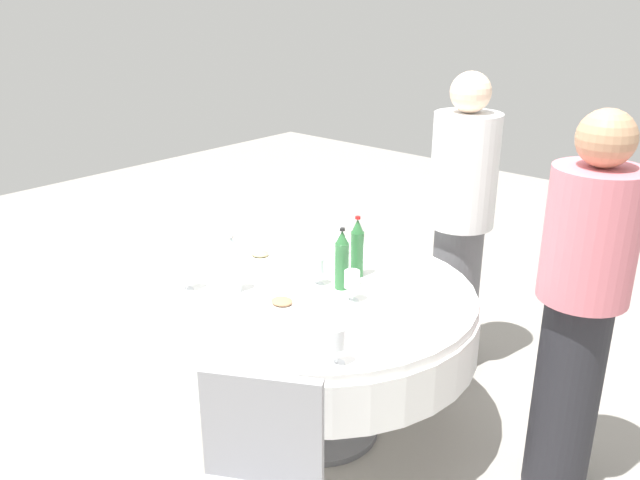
{
  "coord_description": "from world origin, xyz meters",
  "views": [
    {
      "loc": [
        1.75,
        -1.98,
        1.99
      ],
      "look_at": [
        0.0,
        0.0,
        0.98
      ],
      "focal_mm": 36.96,
      "sensor_mm": 36.0,
      "label": 1
    }
  ],
  "objects_px": {
    "plate_outer": "(282,304)",
    "wine_glass_west": "(338,236)",
    "wine_glass_left": "(185,266)",
    "plate_mid": "(411,269)",
    "person_south": "(460,222)",
    "dining_table": "(320,320)",
    "wine_glass_rear": "(337,339)",
    "bottle_green_south": "(342,260)",
    "bottle_clear_near": "(233,265)",
    "wine_glass_inner": "(317,267)",
    "plate_west": "(260,256)",
    "person_near": "(580,307)",
    "wine_glass_right": "(352,280)",
    "bottle_green_front": "(357,248)"
  },
  "relations": [
    {
      "from": "wine_glass_rear",
      "to": "bottle_clear_near",
      "type": "bearing_deg",
      "value": 167.42
    },
    {
      "from": "bottle_green_front",
      "to": "wine_glass_right",
      "type": "xyz_separation_m",
      "value": [
        0.15,
        -0.22,
        -0.04
      ]
    },
    {
      "from": "dining_table",
      "to": "wine_glass_rear",
      "type": "relative_size",
      "value": 9.78
    },
    {
      "from": "bottle_green_front",
      "to": "plate_west",
      "type": "xyz_separation_m",
      "value": [
        -0.49,
        -0.15,
        -0.12
      ]
    },
    {
      "from": "wine_glass_west",
      "to": "wine_glass_left",
      "type": "bearing_deg",
      "value": -107.63
    },
    {
      "from": "bottle_green_front",
      "to": "bottle_green_south",
      "type": "bearing_deg",
      "value": -77.53
    },
    {
      "from": "bottle_green_south",
      "to": "wine_glass_west",
      "type": "distance_m",
      "value": 0.39
    },
    {
      "from": "wine_glass_inner",
      "to": "person_near",
      "type": "distance_m",
      "value": 1.1
    },
    {
      "from": "wine_glass_left",
      "to": "wine_glass_west",
      "type": "xyz_separation_m",
      "value": [
        0.24,
        0.75,
        -0.01
      ]
    },
    {
      "from": "bottle_green_south",
      "to": "person_near",
      "type": "xyz_separation_m",
      "value": [
        0.94,
        0.3,
        -0.03
      ]
    },
    {
      "from": "dining_table",
      "to": "bottle_green_south",
      "type": "bearing_deg",
      "value": 55.1
    },
    {
      "from": "person_south",
      "to": "bottle_green_front",
      "type": "bearing_deg",
      "value": -91.05
    },
    {
      "from": "wine_glass_west",
      "to": "person_south",
      "type": "bearing_deg",
      "value": 58.25
    },
    {
      "from": "dining_table",
      "to": "bottle_green_front",
      "type": "bearing_deg",
      "value": 84.19
    },
    {
      "from": "bottle_green_south",
      "to": "plate_outer",
      "type": "height_order",
      "value": "bottle_green_south"
    },
    {
      "from": "wine_glass_right",
      "to": "wine_glass_rear",
      "type": "height_order",
      "value": "wine_glass_rear"
    },
    {
      "from": "bottle_green_front",
      "to": "plate_mid",
      "type": "relative_size",
      "value": 1.31
    },
    {
      "from": "bottle_green_front",
      "to": "wine_glass_inner",
      "type": "height_order",
      "value": "bottle_green_front"
    },
    {
      "from": "bottle_green_south",
      "to": "dining_table",
      "type": "bearing_deg",
      "value": -124.9
    },
    {
      "from": "plate_west",
      "to": "wine_glass_left",
      "type": "bearing_deg",
      "value": -87.63
    },
    {
      "from": "dining_table",
      "to": "wine_glass_left",
      "type": "bearing_deg",
      "value": -138.85
    },
    {
      "from": "dining_table",
      "to": "wine_glass_west",
      "type": "bearing_deg",
      "value": 119.42
    },
    {
      "from": "plate_mid",
      "to": "wine_glass_inner",
      "type": "bearing_deg",
      "value": -118.43
    },
    {
      "from": "dining_table",
      "to": "plate_outer",
      "type": "height_order",
      "value": "plate_outer"
    },
    {
      "from": "bottle_green_front",
      "to": "person_south",
      "type": "relative_size",
      "value": 0.18
    },
    {
      "from": "bottle_clear_near",
      "to": "plate_mid",
      "type": "bearing_deg",
      "value": 57.05
    },
    {
      "from": "bottle_green_front",
      "to": "plate_west",
      "type": "distance_m",
      "value": 0.53
    },
    {
      "from": "bottle_green_south",
      "to": "bottle_green_front",
      "type": "xyz_separation_m",
      "value": [
        -0.03,
        0.15,
        0.0
      ]
    },
    {
      "from": "plate_mid",
      "to": "person_south",
      "type": "distance_m",
      "value": 0.5
    },
    {
      "from": "person_near",
      "to": "plate_mid",
      "type": "bearing_deg",
      "value": -115.88
    },
    {
      "from": "person_south",
      "to": "plate_mid",
      "type": "bearing_deg",
      "value": -77.52
    },
    {
      "from": "wine_glass_right",
      "to": "person_near",
      "type": "bearing_deg",
      "value": 24.55
    },
    {
      "from": "wine_glass_west",
      "to": "plate_mid",
      "type": "bearing_deg",
      "value": 12.9
    },
    {
      "from": "plate_mid",
      "to": "bottle_clear_near",
      "type": "bearing_deg",
      "value": -122.95
    },
    {
      "from": "wine_glass_left",
      "to": "person_south",
      "type": "height_order",
      "value": "person_south"
    },
    {
      "from": "wine_glass_west",
      "to": "plate_outer",
      "type": "bearing_deg",
      "value": -71.84
    },
    {
      "from": "wine_glass_inner",
      "to": "wine_glass_rear",
      "type": "bearing_deg",
      "value": -42.42
    },
    {
      "from": "plate_west",
      "to": "person_south",
      "type": "bearing_deg",
      "value": 54.53
    },
    {
      "from": "wine_glass_left",
      "to": "plate_west",
      "type": "xyz_separation_m",
      "value": [
        -0.02,
        0.47,
        -0.1
      ]
    },
    {
      "from": "bottle_green_south",
      "to": "plate_mid",
      "type": "xyz_separation_m",
      "value": [
        0.12,
        0.37,
        -0.12
      ]
    },
    {
      "from": "wine_glass_left",
      "to": "bottle_green_south",
      "type": "bearing_deg",
      "value": 43.14
    },
    {
      "from": "plate_mid",
      "to": "plate_outer",
      "type": "relative_size",
      "value": 1.06
    },
    {
      "from": "plate_mid",
      "to": "wine_glass_rear",
      "type": "bearing_deg",
      "value": -72.73
    },
    {
      "from": "wine_glass_right",
      "to": "plate_west",
      "type": "relative_size",
      "value": 0.68
    },
    {
      "from": "plate_outer",
      "to": "wine_glass_west",
      "type": "bearing_deg",
      "value": 108.16
    },
    {
      "from": "bottle_green_south",
      "to": "person_near",
      "type": "bearing_deg",
      "value": 17.94
    },
    {
      "from": "wine_glass_left",
      "to": "plate_outer",
      "type": "distance_m",
      "value": 0.47
    },
    {
      "from": "wine_glass_rear",
      "to": "plate_mid",
      "type": "bearing_deg",
      "value": 107.27
    },
    {
      "from": "plate_mid",
      "to": "plate_outer",
      "type": "bearing_deg",
      "value": -105.55
    },
    {
      "from": "bottle_green_south",
      "to": "wine_glass_right",
      "type": "relative_size",
      "value": 2.04
    }
  ]
}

